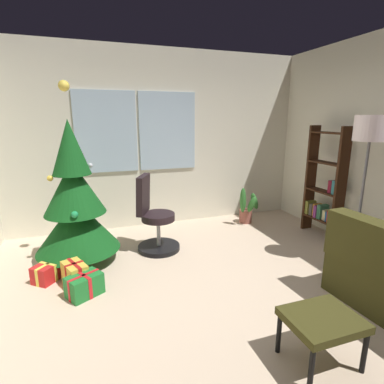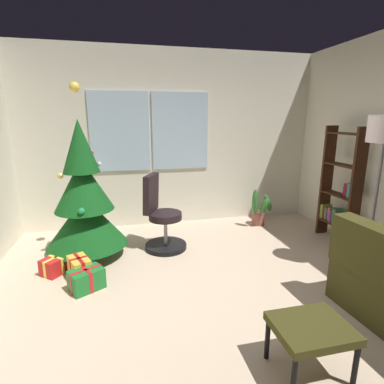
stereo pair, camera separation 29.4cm
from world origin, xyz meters
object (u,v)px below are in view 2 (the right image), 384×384
at_px(holiday_tree, 84,202).
at_px(gift_box_green, 87,279).
at_px(gift_box_gold, 80,269).
at_px(footstool, 311,331).
at_px(potted_plant, 260,211).
at_px(bookshelf, 340,193).
at_px(office_chair, 161,220).
at_px(floor_lamp, 384,141).
at_px(gift_box_red, 56,265).

height_order(holiday_tree, gift_box_green, holiday_tree).
bearing_deg(gift_box_gold, footstool, -44.36).
relative_size(gift_box_gold, potted_plant, 0.56).
bearing_deg(holiday_tree, gift_box_gold, -93.37).
distance_m(footstool, bookshelf, 2.69).
height_order(holiday_tree, office_chair, holiday_tree).
distance_m(gift_box_green, floor_lamp, 3.41).
bearing_deg(floor_lamp, gift_box_red, 167.24).
bearing_deg(bookshelf, holiday_tree, 175.63).
relative_size(gift_box_green, gift_box_gold, 1.10).
distance_m(gift_box_red, office_chair, 1.36).
bearing_deg(gift_box_green, office_chair, 43.44).
bearing_deg(floor_lamp, gift_box_green, 173.64).
distance_m(gift_box_green, bookshelf, 3.47).
relative_size(gift_box_red, potted_plant, 0.59).
height_order(gift_box_green, gift_box_gold, gift_box_gold).
xyz_separation_m(footstool, gift_box_red, (-1.98, 1.89, -0.23)).
bearing_deg(gift_box_red, footstool, -43.59).
bearing_deg(footstool, holiday_tree, 126.45).
height_order(gift_box_red, office_chair, office_chair).
distance_m(bookshelf, potted_plant, 1.23).
relative_size(holiday_tree, floor_lamp, 1.21).
bearing_deg(gift_box_green, gift_box_red, 130.39).
xyz_separation_m(footstool, office_chair, (-0.72, 2.29, 0.07)).
relative_size(footstool, gift_box_green, 1.29).
relative_size(holiday_tree, gift_box_gold, 5.97).
bearing_deg(office_chair, gift_box_green, -136.56).
height_order(gift_box_red, bookshelf, bookshelf).
distance_m(gift_box_gold, floor_lamp, 3.51).
relative_size(gift_box_green, bookshelf, 0.24).
distance_m(office_chair, potted_plant, 1.77).
distance_m(footstool, potted_plant, 2.97).
xyz_separation_m(holiday_tree, gift_box_gold, (-0.03, -0.59, -0.60)).
bearing_deg(gift_box_gold, potted_plant, 23.17).
bearing_deg(footstool, gift_box_green, 138.02).
bearing_deg(gift_box_green, bookshelf, 9.18).
bearing_deg(potted_plant, bookshelf, -45.39).
bearing_deg(bookshelf, potted_plant, 134.61).
height_order(footstool, office_chair, office_chair).
bearing_deg(potted_plant, holiday_tree, -168.21).
xyz_separation_m(footstool, potted_plant, (0.97, 2.81, -0.07)).
relative_size(footstool, gift_box_red, 1.35).
relative_size(gift_box_green, floor_lamp, 0.22).
distance_m(holiday_tree, gift_box_gold, 0.84).
distance_m(floor_lamp, potted_plant, 2.17).
distance_m(holiday_tree, bookshelf, 3.45).
bearing_deg(gift_box_gold, gift_box_green, -66.76).
bearing_deg(gift_box_green, floor_lamp, -6.36).
bearing_deg(floor_lamp, potted_plant, 106.88).
distance_m(holiday_tree, potted_plant, 2.73).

